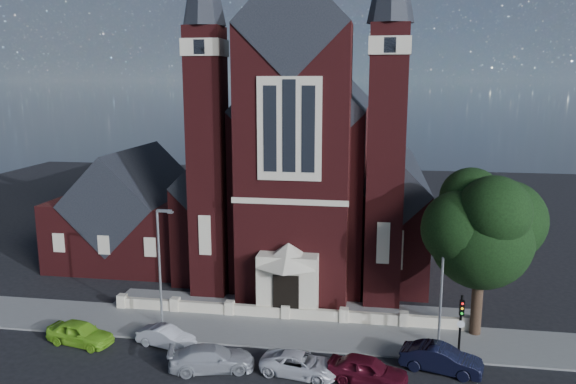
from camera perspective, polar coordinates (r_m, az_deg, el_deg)
name	(u,v)px	position (r m, az deg, el deg)	size (l,w,h in m)	color
ground	(302,277)	(47.59, 1.44, -8.66)	(120.00, 120.00, 0.00)	black
pavement_strip	(281,332)	(37.99, -0.71, -14.00)	(60.00, 5.00, 0.12)	slate
forecourt_paving	(290,308)	(41.60, 0.24, -11.68)	(26.00, 3.00, 0.14)	slate
forecourt_wall	(286,319)	(39.79, -0.21, -12.79)	(24.00, 0.40, 0.90)	beige
church	(314,167)	(53.24, 2.62, 2.57)	(20.01, 34.90, 29.20)	#481314
parish_hall	(134,216)	(53.56, -15.33, -2.32)	(12.00, 12.20, 10.24)	#481314
street_tree	(484,233)	(36.90, 19.31, -3.91)	(6.40, 6.60, 10.70)	black
street_lamp_left	(161,261)	(37.90, -12.82, -6.88)	(1.16, 0.22, 8.09)	gray
street_lamp_right	(444,276)	(35.58, 15.53, -8.22)	(1.16, 0.22, 8.09)	gray
traffic_signal	(461,319)	(34.97, 17.16, -12.21)	(0.28, 0.42, 4.00)	black
car_lime_van	(80,333)	(38.36, -20.36, -13.28)	(1.74, 4.32, 1.47)	#89D32A
car_silver_a	(166,337)	(36.66, -12.28, -14.19)	(1.30, 3.74, 1.23)	#B6B8BF
car_silver_b	(212,358)	(33.54, -7.75, -16.39)	(1.97, 4.86, 1.41)	#AAACB2
car_white_suv	(300,364)	(32.85, 1.23, -17.09)	(2.05, 4.44, 1.23)	white
car_dark_red	(368,370)	(32.32, 8.09, -17.45)	(1.76, 4.38, 1.49)	#550E1D
car_navy	(441,359)	(34.22, 15.30, -16.03)	(1.59, 4.55, 1.50)	black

